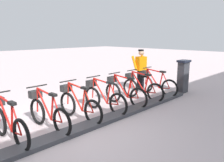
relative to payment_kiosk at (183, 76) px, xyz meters
The scene contains 11 objects.
ground_plane 5.43m from the payment_kiosk, 90.57° to the left, with size 60.00×60.00×0.00m, color beige.
dock_rail_base 5.42m from the payment_kiosk, 90.57° to the left, with size 0.44×9.89×0.10m, color #47474C.
payment_kiosk is the anchor object (origin of this frame).
bike_docked_0 1.21m from the payment_kiosk, 61.24° to the left, with size 1.72×0.54×1.02m.
bike_docked_1 2.05m from the payment_kiosk, 73.67° to the left, with size 1.72×0.54×1.02m.
bike_docked_2 2.93m from the payment_kiosk, 78.69° to the left, with size 1.72×0.54×1.02m.
bike_docked_3 3.82m from the payment_kiosk, 81.37° to the left, with size 1.72×0.54×1.02m.
bike_docked_4 4.72m from the payment_kiosk, 83.03° to the left, with size 1.72×0.54×1.02m.
bike_docked_5 5.62m from the payment_kiosk, 84.16° to the left, with size 1.72×0.54×1.02m.
bike_docked_6 6.53m from the payment_kiosk, 84.97° to the left, with size 1.72×0.54×1.02m.
worker_near_rack 1.68m from the payment_kiosk, 30.63° to the left, with size 0.53×0.67×1.66m.
Camera 1 is at (-4.03, 2.74, 2.21)m, focal length 36.08 mm.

